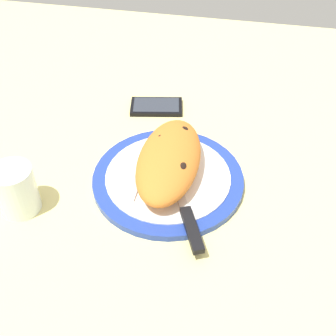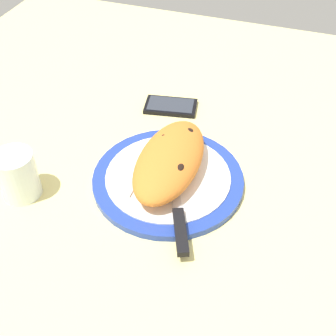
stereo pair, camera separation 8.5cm
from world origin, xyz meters
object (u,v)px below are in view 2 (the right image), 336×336
object	(u,v)px
fork	(137,173)
knife	(179,217)
calzone	(170,160)
smartphone	(171,106)
water_glass	(18,177)
plate	(168,179)

from	to	relation	value
fork	knife	world-z (taller)	knife
calzone	knife	distance (cm)	12.38
calzone	smartphone	bearing A→B (deg)	-161.49
fork	smartphone	world-z (taller)	fork
water_glass	smartphone	bearing A→B (deg)	153.35
smartphone	fork	bearing A→B (deg)	3.90
fork	water_glass	distance (cm)	22.26
fork	knife	distance (cm)	13.94
knife	smartphone	size ratio (longest dim) A/B	1.69
knife	water_glass	bearing A→B (deg)	-86.14
calzone	fork	xyz separation A→B (cm)	(2.56, -5.87, -3.01)
calzone	water_glass	xyz separation A→B (cm)	(12.90, -25.46, -0.78)
plate	knife	xyz separation A→B (cm)	(9.87, 5.42, 1.39)
plate	knife	bearing A→B (deg)	28.78
plate	calzone	world-z (taller)	calzone
plate	water_glass	size ratio (longest dim) A/B	3.13
calzone	water_glass	distance (cm)	28.55
knife	smartphone	distance (cm)	35.96
calzone	fork	size ratio (longest dim) A/B	1.52
smartphone	water_glass	bearing A→B (deg)	-26.65
plate	fork	bearing A→B (deg)	-74.58
calzone	water_glass	bearing A→B (deg)	-63.12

